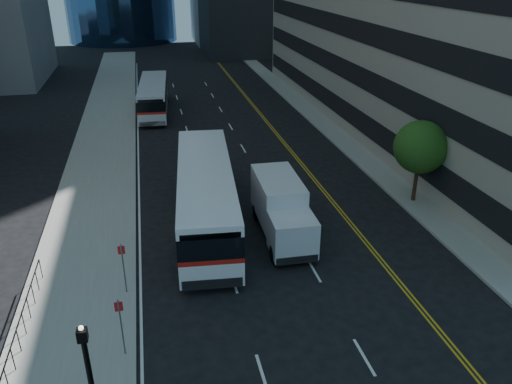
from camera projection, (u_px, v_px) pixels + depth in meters
ground at (318, 296)px, 22.47m from camera, size 160.00×160.00×0.00m
sidewalk_west at (106, 138)px, 42.55m from camera, size 5.00×90.00×0.15m
sidewalk_east at (322, 123)px, 46.36m from camera, size 2.00×90.00×0.15m
street_tree at (421, 147)px, 29.80m from camera, size 3.20×3.20×5.10m
bus_front at (206, 195)px, 27.82m from camera, size 4.15×13.76×3.49m
bus_rear at (154, 96)px, 49.30m from camera, size 3.30×11.76×2.99m
box_truck at (282, 209)px, 26.79m from camera, size 2.39×6.54×3.10m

